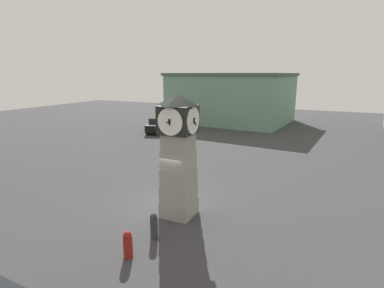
{
  "coord_description": "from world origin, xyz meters",
  "views": [
    {
      "loc": [
        6.17,
        -10.58,
        5.66
      ],
      "look_at": [
        0.34,
        1.77,
        2.44
      ],
      "focal_mm": 28.0,
      "sensor_mm": 36.0,
      "label": 1
    }
  ],
  "objects_px": {
    "clock_tower": "(178,155)",
    "bollard_mid_row": "(128,244)",
    "car_end_of_row": "(160,124)",
    "bollard_near_tower": "(154,226)"
  },
  "relations": [
    {
      "from": "bollard_mid_row",
      "to": "car_end_of_row",
      "type": "distance_m",
      "value": 20.98
    },
    {
      "from": "clock_tower",
      "to": "bollard_near_tower",
      "type": "relative_size",
      "value": 5.12
    },
    {
      "from": "bollard_mid_row",
      "to": "car_end_of_row",
      "type": "relative_size",
      "value": 0.2
    },
    {
      "from": "clock_tower",
      "to": "bollard_mid_row",
      "type": "distance_m",
      "value": 3.89
    },
    {
      "from": "clock_tower",
      "to": "bollard_near_tower",
      "type": "distance_m",
      "value": 2.85
    },
    {
      "from": "clock_tower",
      "to": "car_end_of_row",
      "type": "relative_size",
      "value": 1.11
    },
    {
      "from": "car_end_of_row",
      "to": "bollard_near_tower",
      "type": "bearing_deg",
      "value": -59.29
    },
    {
      "from": "clock_tower",
      "to": "bollard_near_tower",
      "type": "bearing_deg",
      "value": -88.49
    },
    {
      "from": "car_end_of_row",
      "to": "clock_tower",
      "type": "bearing_deg",
      "value": -56.23
    },
    {
      "from": "car_end_of_row",
      "to": "bollard_mid_row",
      "type": "bearing_deg",
      "value": -61.42
    }
  ]
}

